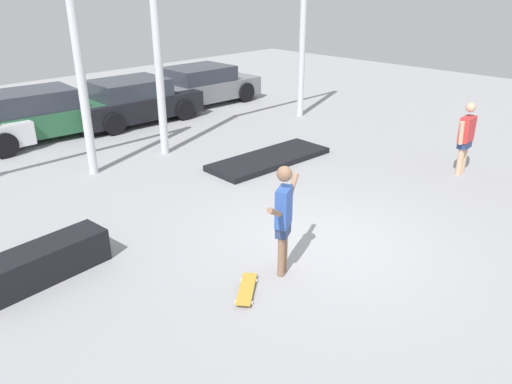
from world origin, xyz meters
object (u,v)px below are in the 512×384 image
manual_pad (269,159)px  parked_car_grey (202,85)px  grind_box (43,263)px  bystander (466,136)px  parked_car_green (34,116)px  parked_car_black (134,101)px  skateboarder (284,214)px  skateboard (247,289)px

manual_pad → parked_car_grey: (2.80, 5.99, 0.58)m
grind_box → bystander: (8.67, -2.52, 0.64)m
parked_car_green → parked_car_black: bearing=-2.7°
skateboarder → bystander: 6.04m
manual_pad → parked_car_green: size_ratio=0.71×
skateboarder → parked_car_green: (0.31, 9.59, -0.34)m
grind_box → parked_car_grey: (8.95, 7.16, 0.38)m
grind_box → bystander: bystander is taller
skateboarder → skateboard: size_ratio=2.28×
skateboarder → skateboard: (-0.75, 0.01, -0.94)m
grind_box → parked_car_grey: size_ratio=0.48×
manual_pad → bystander: size_ratio=1.92×
bystander → skateboard: bearing=-2.8°
manual_pad → parked_car_green: parked_car_green is taller
manual_pad → parked_car_grey: size_ratio=0.79×
grind_box → parked_car_black: 8.96m
skateboarder → grind_box: skateboarder is taller
skateboard → manual_pad: manual_pad is taller
skateboard → parked_car_green: bearing=45.6°
parked_car_grey → bystander: bystander is taller
skateboard → parked_car_black: (4.00, 9.18, 0.58)m
skateboarder → parked_car_green: 9.60m
skateboarder → skateboard: bearing=153.1°
grind_box → parked_car_green: size_ratio=0.43×
skateboarder → parked_car_grey: skateboarder is taller
skateboarder → grind_box: 3.67m
skateboard → parked_car_grey: (7.07, 9.60, 0.58)m
skateboarder → manual_pad: bearing=19.9°
skateboard → manual_pad: 5.59m
parked_car_grey → bystander: (-0.29, -9.68, 0.26)m
skateboarder → bystander: bearing=-26.6°
parked_car_green → parked_car_grey: size_ratio=1.12×
grind_box → bystander: bearing=-16.2°
parked_car_black → parked_car_grey: size_ratio=0.99×
skateboard → bystander: 6.84m
skateboard → grind_box: grind_box is taller
grind_box → parked_car_grey: bearing=38.7°
grind_box → bystander: size_ratio=1.18×
skateboard → manual_pad: bearing=2.1°
skateboard → bystander: bearing=-38.8°
skateboarder → parked_car_grey: 11.51m
skateboarder → grind_box: (-2.63, 2.45, -0.74)m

